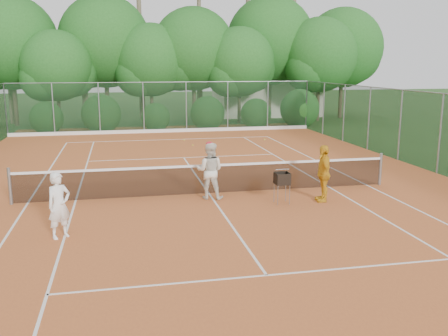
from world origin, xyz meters
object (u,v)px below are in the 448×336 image
(player_white, at_px, (59,205))
(player_yellow, at_px, (323,173))
(ball_hopper, at_px, (282,179))
(player_center_grp, at_px, (210,170))

(player_white, height_order, player_yellow, player_yellow)
(player_white, xyz_separation_m, player_yellow, (7.39, 1.76, 0.06))
(player_white, bearing_deg, ball_hopper, -19.44)
(player_yellow, distance_m, ball_hopper, 1.29)
(player_yellow, height_order, ball_hopper, player_yellow)
(player_white, height_order, player_center_grp, player_center_grp)
(player_center_grp, xyz_separation_m, player_yellow, (3.28, -1.00, -0.02))
(player_center_grp, xyz_separation_m, ball_hopper, (1.99, -0.98, -0.14))
(player_white, relative_size, player_yellow, 0.93)
(player_center_grp, relative_size, player_yellow, 1.03)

